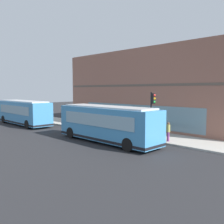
{
  "coord_description": "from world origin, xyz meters",
  "views": [
    {
      "loc": [
        -14.36,
        -17.07,
        4.41
      ],
      "look_at": [
        2.62,
        -0.39,
        2.27
      ],
      "focal_mm": 39.3,
      "sensor_mm": 36.0,
      "label": 1
    }
  ],
  "objects_px": {
    "newspaper_vending_box": "(86,123)",
    "pedestrian_by_light_pole": "(168,130)",
    "city_bus_nearside": "(107,124)",
    "fire_hydrant": "(139,127)",
    "pedestrian_near_hydrant": "(88,115)",
    "city_bus_far_down_street": "(24,113)",
    "traffic_light_near_corner": "(152,107)"
  },
  "relations": [
    {
      "from": "fire_hydrant",
      "to": "traffic_light_near_corner",
      "type": "bearing_deg",
      "value": -127.72
    },
    {
      "from": "city_bus_far_down_street",
      "to": "pedestrian_near_hydrant",
      "type": "distance_m",
      "value": 8.17
    },
    {
      "from": "city_bus_nearside",
      "to": "fire_hydrant",
      "type": "xyz_separation_m",
      "value": [
        5.95,
        1.29,
        -1.04
      ]
    },
    {
      "from": "city_bus_far_down_street",
      "to": "fire_hydrant",
      "type": "distance_m",
      "value": 15.01
    },
    {
      "from": "fire_hydrant",
      "to": "pedestrian_near_hydrant",
      "type": "xyz_separation_m",
      "value": [
        -0.22,
        8.01,
        0.69
      ]
    },
    {
      "from": "fire_hydrant",
      "to": "newspaper_vending_box",
      "type": "distance_m",
      "value": 6.41
    },
    {
      "from": "traffic_light_near_corner",
      "to": "pedestrian_by_light_pole",
      "type": "bearing_deg",
      "value": -77.2
    },
    {
      "from": "traffic_light_near_corner",
      "to": "newspaper_vending_box",
      "type": "xyz_separation_m",
      "value": [
        0.72,
        9.78,
        -2.39
      ]
    },
    {
      "from": "pedestrian_by_light_pole",
      "to": "newspaper_vending_box",
      "type": "distance_m",
      "value": 11.21
    },
    {
      "from": "pedestrian_near_hydrant",
      "to": "traffic_light_near_corner",
      "type": "bearing_deg",
      "value": -102.86
    },
    {
      "from": "city_bus_far_down_street",
      "to": "fire_hydrant",
      "type": "height_order",
      "value": "city_bus_far_down_street"
    },
    {
      "from": "pedestrian_near_hydrant",
      "to": "pedestrian_by_light_pole",
      "type": "bearing_deg",
      "value": -100.18
    },
    {
      "from": "pedestrian_near_hydrant",
      "to": "newspaper_vending_box",
      "type": "distance_m",
      "value": 2.86
    },
    {
      "from": "city_bus_nearside",
      "to": "pedestrian_near_hydrant",
      "type": "height_order",
      "value": "city_bus_nearside"
    },
    {
      "from": "traffic_light_near_corner",
      "to": "fire_hydrant",
      "type": "height_order",
      "value": "traffic_light_near_corner"
    },
    {
      "from": "newspaper_vending_box",
      "to": "traffic_light_near_corner",
      "type": "bearing_deg",
      "value": -94.23
    },
    {
      "from": "traffic_light_near_corner",
      "to": "city_bus_nearside",
      "type": "bearing_deg",
      "value": 141.1
    },
    {
      "from": "city_bus_far_down_street",
      "to": "city_bus_nearside",
      "type": "bearing_deg",
      "value": -89.56
    },
    {
      "from": "city_bus_nearside",
      "to": "pedestrian_by_light_pole",
      "type": "relative_size",
      "value": 6.32
    },
    {
      "from": "city_bus_nearside",
      "to": "traffic_light_near_corner",
      "type": "bearing_deg",
      "value": -38.9
    },
    {
      "from": "city_bus_nearside",
      "to": "newspaper_vending_box",
      "type": "bearing_deg",
      "value": 62.71
    },
    {
      "from": "pedestrian_near_hydrant",
      "to": "city_bus_nearside",
      "type": "bearing_deg",
      "value": -121.67
    },
    {
      "from": "city_bus_far_down_street",
      "to": "fire_hydrant",
      "type": "relative_size",
      "value": 13.63
    },
    {
      "from": "city_bus_nearside",
      "to": "newspaper_vending_box",
      "type": "height_order",
      "value": "city_bus_nearside"
    },
    {
      "from": "city_bus_nearside",
      "to": "newspaper_vending_box",
      "type": "relative_size",
      "value": 11.19
    },
    {
      "from": "city_bus_nearside",
      "to": "pedestrian_by_light_pole",
      "type": "xyz_separation_m",
      "value": [
        3.37,
        -3.87,
        -0.49
      ]
    },
    {
      "from": "fire_hydrant",
      "to": "newspaper_vending_box",
      "type": "xyz_separation_m",
      "value": [
        -2.18,
        6.03,
        0.09
      ]
    },
    {
      "from": "fire_hydrant",
      "to": "pedestrian_near_hydrant",
      "type": "height_order",
      "value": "pedestrian_near_hydrant"
    },
    {
      "from": "newspaper_vending_box",
      "to": "city_bus_far_down_street",
      "type": "bearing_deg",
      "value": 116.92
    },
    {
      "from": "city_bus_nearside",
      "to": "traffic_light_near_corner",
      "type": "height_order",
      "value": "traffic_light_near_corner"
    },
    {
      "from": "pedestrian_by_light_pole",
      "to": "traffic_light_near_corner",
      "type": "bearing_deg",
      "value": 102.8
    },
    {
      "from": "newspaper_vending_box",
      "to": "pedestrian_by_light_pole",
      "type": "bearing_deg",
      "value": -92.07
    }
  ]
}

